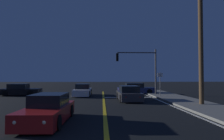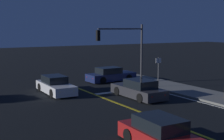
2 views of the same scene
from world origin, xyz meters
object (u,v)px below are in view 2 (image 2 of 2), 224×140
object	(u,v)px
car_parked_curb_white	(55,86)
car_side_waiting_navy	(111,75)
car_lead_oncoming_red	(163,136)
car_distant_tail_charcoal	(139,90)
traffic_signal_near_right	(125,44)
street_sign_corner	(158,68)

from	to	relation	value
car_parked_curb_white	car_side_waiting_navy	xyz separation A→B (m)	(6.49, 2.54, 0.00)
car_lead_oncoming_red	car_distant_tail_charcoal	size ratio (longest dim) A/B	0.99
car_distant_tail_charcoal	traffic_signal_near_right	distance (m)	6.10
car_side_waiting_navy	traffic_signal_near_right	size ratio (longest dim) A/B	0.89
car_distant_tail_charcoal	street_sign_corner	xyz separation A→B (m)	(3.50, 2.08, 1.15)
car_parked_curb_white	car_lead_oncoming_red	xyz separation A→B (m)	(-0.39, -13.28, -0.00)
car_lead_oncoming_red	traffic_signal_near_right	world-z (taller)	traffic_signal_near_right
car_distant_tail_charcoal	traffic_signal_near_right	size ratio (longest dim) A/B	0.88
traffic_signal_near_right	street_sign_corner	size ratio (longest dim) A/B	2.06
car_distant_tail_charcoal	street_sign_corner	size ratio (longest dim) A/B	1.81
car_distant_tail_charcoal	street_sign_corner	distance (m)	4.23
car_lead_oncoming_red	traffic_signal_near_right	size ratio (longest dim) A/B	0.87
street_sign_corner	car_side_waiting_navy	bearing A→B (deg)	107.78
traffic_signal_near_right	car_parked_curb_white	bearing A→B (deg)	2.20
car_side_waiting_navy	car_distant_tail_charcoal	bearing A→B (deg)	-16.84
car_lead_oncoming_red	car_distant_tail_charcoal	xyz separation A→B (m)	(5.00, 8.65, 0.00)
car_side_waiting_navy	car_lead_oncoming_red	bearing A→B (deg)	-25.65
street_sign_corner	car_distant_tail_charcoal	bearing A→B (deg)	-149.32
traffic_signal_near_right	car_distant_tail_charcoal	bearing A→B (deg)	67.44
car_side_waiting_navy	traffic_signal_near_right	world-z (taller)	traffic_signal_near_right
car_parked_curb_white	traffic_signal_near_right	bearing A→B (deg)	-177.17
car_parked_curb_white	car_side_waiting_navy	bearing A→B (deg)	-158.01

